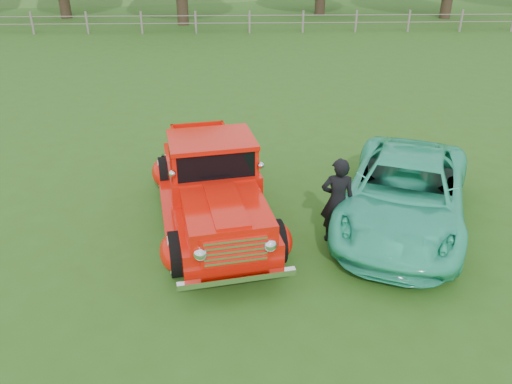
{
  "coord_description": "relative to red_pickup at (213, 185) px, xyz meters",
  "views": [
    {
      "loc": [
        -0.66,
        -7.08,
        5.02
      ],
      "look_at": [
        -0.37,
        1.2,
        0.7
      ],
      "focal_mm": 35.0,
      "sensor_mm": 36.0,
      "label": 1
    }
  ],
  "objects": [
    {
      "name": "red_pickup",
      "position": [
        0.0,
        0.0,
        0.0
      ],
      "size": [
        2.89,
        5.22,
        1.78
      ],
      "rotation": [
        0.0,
        0.0,
        0.19
      ],
      "color": "black",
      "rests_on": "ground"
    },
    {
      "name": "man",
      "position": [
        2.23,
        -0.72,
        0.02
      ],
      "size": [
        0.62,
        0.43,
        1.63
      ],
      "primitive_type": "imported",
      "rotation": [
        0.0,
        0.0,
        3.08
      ],
      "color": "black",
      "rests_on": "ground"
    },
    {
      "name": "teal_sedan",
      "position": [
        3.63,
        -0.17,
        -0.14
      ],
      "size": [
        3.8,
        5.19,
        1.31
      ],
      "primitive_type": "imported",
      "rotation": [
        0.0,
        0.0,
        -0.39
      ],
      "color": "#31C699",
      "rests_on": "ground"
    },
    {
      "name": "distant_hills",
      "position": [
        -2.91,
        58.14,
        -5.34
      ],
      "size": [
        116.0,
        60.0,
        18.0
      ],
      "color": "#3B6625",
      "rests_on": "ground"
    },
    {
      "name": "ground",
      "position": [
        1.18,
        -1.33,
        -0.8
      ],
      "size": [
        140.0,
        140.0,
        0.0
      ],
      "primitive_type": "plane",
      "color": "#2B5416",
      "rests_on": "ground"
    },
    {
      "name": "fence_line",
      "position": [
        1.18,
        20.67,
        -0.19
      ],
      "size": [
        48.0,
        0.12,
        1.2
      ],
      "color": "slate",
      "rests_on": "ground"
    }
  ]
}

